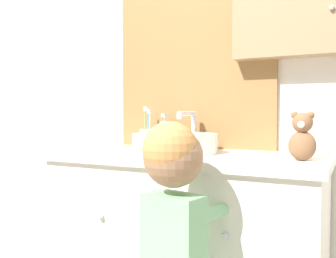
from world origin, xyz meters
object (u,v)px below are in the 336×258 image
object	(u,v)px
sink_basin	(175,142)
teddy_bear	(302,137)
soap_dispenser	(165,134)
toothbrush_holder	(148,137)
child_figure	(174,238)

from	to	relation	value
sink_basin	teddy_bear	distance (m)	0.51
soap_dispenser	teddy_bear	world-z (taller)	teddy_bear
toothbrush_holder	child_figure	distance (m)	0.75
child_figure	sink_basin	bearing A→B (deg)	115.23
sink_basin	soap_dispenser	xyz separation A→B (m)	(-0.14, 0.18, 0.02)
sink_basin	teddy_bear	size ratio (longest dim) A/B	2.35
sink_basin	child_figure	distance (m)	0.51
sink_basin	soap_dispenser	bearing A→B (deg)	128.23
toothbrush_holder	teddy_bear	xyz separation A→B (m)	(0.74, -0.22, 0.03)
sink_basin	soap_dispenser	size ratio (longest dim) A/B	2.45
child_figure	teddy_bear	world-z (taller)	teddy_bear
sink_basin	soap_dispenser	world-z (taller)	sink_basin
sink_basin	toothbrush_holder	size ratio (longest dim) A/B	2.03
toothbrush_holder	soap_dispenser	size ratio (longest dim) A/B	1.21
sink_basin	child_figure	size ratio (longest dim) A/B	0.40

